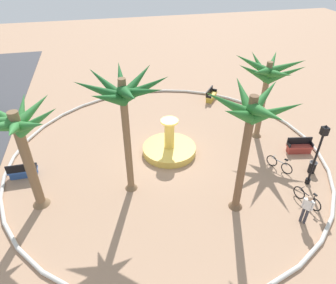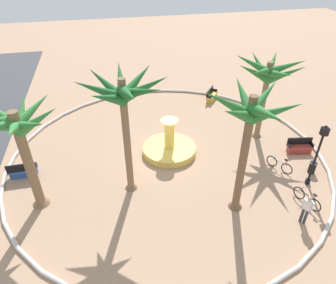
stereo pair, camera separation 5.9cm
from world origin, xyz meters
The scene contains 15 objects.
ground_plane centered at (0.00, 0.00, 0.00)m, with size 80.00×80.00×0.00m, color tan.
plaza_curb centered at (0.00, 0.00, 0.10)m, with size 19.61×19.61×0.20m, color silver.
fountain centered at (0.36, -0.21, 0.33)m, with size 3.42×3.42×2.40m.
palm_tree_near_fountain centered at (0.93, -6.58, 4.52)m, with size 4.52×4.57×5.63m.
palm_tree_by_curb centered at (-2.49, 2.58, 5.49)m, with size 4.52×4.42×6.76m.
palm_tree_mid_plaza centered at (-2.66, 7.37, 4.40)m, with size 4.09×4.10×5.75m.
palm_tree_far_side centered at (-5.07, -2.48, 5.12)m, with size 4.25×3.91×6.59m.
bench_east centered at (7.03, -5.38, 0.35)m, with size 1.57×1.37×1.00m.
bench_west centered at (-0.11, 8.59, 0.35)m, with size 0.52×1.60×1.00m.
bench_north centered at (-1.43, -8.40, 0.35)m, with size 0.77×1.66×1.00m.
lamppost centered at (-4.25, -7.21, 2.26)m, with size 0.32×0.32×3.86m.
trash_bin centered at (-3.42, -7.99, 0.39)m, with size 0.46×0.46×0.73m.
bicycle_red_frame centered at (-5.67, -6.17, 0.38)m, with size 1.66×0.63×0.94m.
bicycle_by_lamppost centered at (-2.78, -6.22, 0.38)m, with size 1.53×0.90×0.94m.
person_cyclist_helmet centered at (-6.74, -5.29, 0.96)m, with size 0.45×0.36×1.71m.
Camera 2 is at (-15.33, 3.36, 11.73)m, focal length 32.77 mm.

